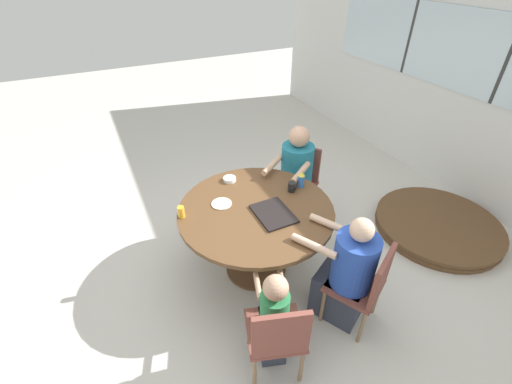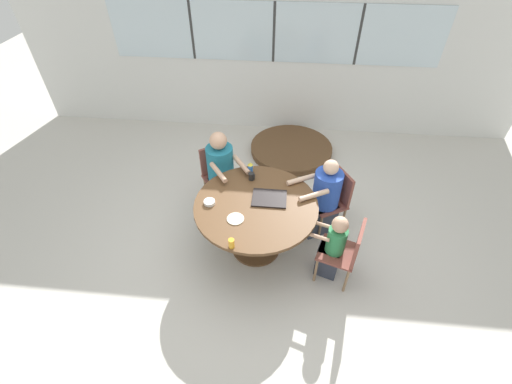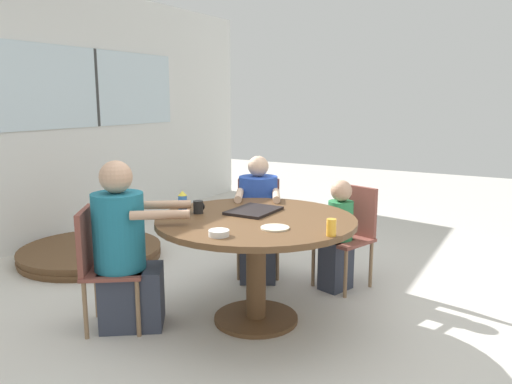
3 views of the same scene
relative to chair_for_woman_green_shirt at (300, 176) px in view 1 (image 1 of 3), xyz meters
name	(u,v)px [view 1 (image 1 of 3)]	position (x,y,z in m)	size (l,w,h in m)	color
ground_plane	(256,267)	(0.62, -0.87, -0.50)	(16.00, 16.00, 0.00)	beige
wall_back_with_windows	(499,87)	(0.62, 2.05, 0.92)	(8.40, 0.08, 2.80)	silver
dining_table	(256,221)	(0.62, -0.87, 0.11)	(1.39, 1.39, 0.76)	brown
chair_for_woman_green_shirt	(300,176)	(0.00, 0.00, 0.00)	(0.56, 0.56, 0.84)	brown
chair_for_man_blue_shirt	(367,283)	(1.55, -0.36, 0.00)	(0.54, 0.54, 0.84)	brown
chair_for_toddler	(278,335)	(1.63, -1.20, 0.00)	(0.50, 0.50, 0.84)	brown
person_woman_green_shirt	(295,181)	(0.10, -0.14, 0.02)	(0.64, 0.71, 1.17)	#333847
person_man_blue_shirt	(346,275)	(1.40, -0.44, -0.02)	(0.69, 0.58, 1.08)	#333847
person_toddler	(273,321)	(1.48, -1.15, -0.06)	(0.42, 0.31, 0.92)	#333847
food_tray_dark	(273,214)	(0.76, -0.77, 0.27)	(0.39, 0.29, 0.02)	black
coffee_mug	(292,187)	(0.52, -0.45, 0.31)	(0.08, 0.07, 0.09)	black
sippy_cup	(301,179)	(0.50, -0.33, 0.34)	(0.07, 0.07, 0.16)	blue
juice_glass	(181,212)	(0.44, -1.49, 0.31)	(0.06, 0.06, 0.10)	gold
bowl_white_shallow	(230,179)	(0.10, -0.91, 0.28)	(0.12, 0.12, 0.04)	white
plate_tortillas	(222,204)	(0.42, -1.12, 0.27)	(0.18, 0.18, 0.01)	beige
folded_table_stack	(437,225)	(1.01, 1.24, -0.44)	(1.37, 1.37, 0.12)	brown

